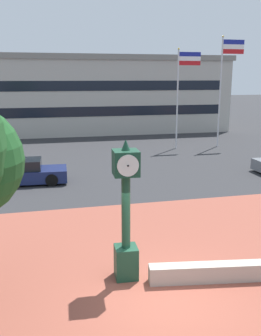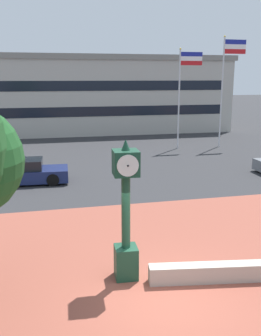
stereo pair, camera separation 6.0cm
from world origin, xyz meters
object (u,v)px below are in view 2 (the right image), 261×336
at_px(street_clock, 126,215).
at_px(civic_building, 99,93).
at_px(flagpole_secondary, 225,81).
at_px(flagpole_primary, 182,89).
at_px(car_street_mid, 27,172).

height_order(street_clock, civic_building, civic_building).
relative_size(street_clock, flagpole_secondary, 0.46).
distance_m(flagpole_primary, flagpole_secondary, 3.56).
bearing_deg(flagpole_primary, car_street_mid, -145.91).
distance_m(car_street_mid, civic_building, 23.73).
height_order(car_street_mid, flagpole_secondary, flagpole_secondary).
xyz_separation_m(car_street_mid, civic_building, (7.17, 22.39, 3.19)).
relative_size(flagpole_primary, civic_building, 0.30).
distance_m(car_street_mid, flagpole_primary, 14.33).
xyz_separation_m(flagpole_primary, flagpole_secondary, (3.52, 0.00, 0.58)).
height_order(flagpole_primary, flagpole_secondary, flagpole_secondary).
bearing_deg(flagpole_primary, civic_building, 106.02).
distance_m(street_clock, flagpole_secondary, 22.18).
bearing_deg(car_street_mid, flagpole_secondary, 120.36).
xyz_separation_m(car_street_mid, flagpole_primary, (11.39, 7.71, 4.03)).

